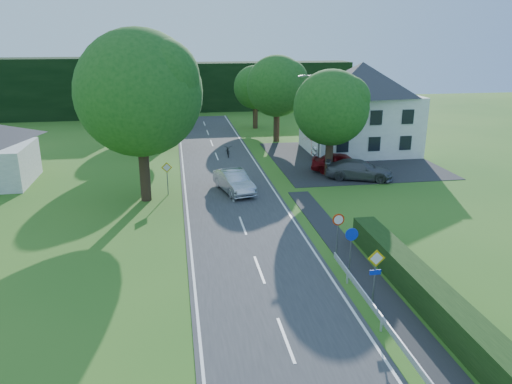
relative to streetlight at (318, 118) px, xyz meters
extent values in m
cube|color=#343336|center=(-8.06, -10.00, -4.44)|extent=(7.00, 80.00, 0.04)
cube|color=#272729|center=(3.94, 3.00, -4.44)|extent=(14.00, 16.00, 0.04)
cube|color=white|center=(-11.31, -10.00, -4.42)|extent=(0.12, 80.00, 0.01)
cube|color=white|center=(-4.81, -10.00, -4.42)|extent=(0.12, 80.00, 0.01)
cube|color=black|center=(-0.06, 36.00, -0.96)|extent=(30.00, 5.00, 7.00)
cube|color=silver|center=(5.94, 6.00, -1.66)|extent=(10.00, 8.00, 5.60)
pyramid|color=#2A292F|center=(5.94, 6.00, 2.64)|extent=(10.60, 8.40, 3.00)
cylinder|color=slate|center=(0.14, 0.00, -0.46)|extent=(0.16, 0.16, 8.00)
cylinder|color=slate|center=(-0.66, 0.00, 3.44)|extent=(1.70, 0.10, 0.10)
cube|color=slate|center=(-1.56, 0.00, 3.39)|extent=(0.50, 0.18, 0.12)
cylinder|color=slate|center=(-3.76, -22.00, -3.26)|extent=(0.07, 0.07, 2.40)
cube|color=gold|center=(-3.76, -22.03, -2.26)|extent=(0.78, 0.04, 0.78)
cube|color=white|center=(-3.76, -22.03, -2.26)|extent=(0.57, 0.05, 0.57)
cube|color=#0D2FCD|center=(-3.76, -22.03, -2.91)|extent=(0.50, 0.04, 0.22)
cylinder|color=slate|center=(-3.76, -19.00, -3.36)|extent=(0.07, 0.07, 2.20)
cylinder|color=#0D2FCD|center=(-3.76, -19.03, -2.41)|extent=(0.64, 0.04, 0.64)
cylinder|color=slate|center=(-3.76, -17.00, -3.36)|extent=(0.07, 0.07, 2.20)
cylinder|color=red|center=(-3.76, -17.03, -2.41)|extent=(0.64, 0.04, 0.64)
cylinder|color=white|center=(-3.76, -17.05, -2.41)|extent=(0.48, 0.04, 0.48)
cylinder|color=slate|center=(-12.56, -5.00, -3.36)|extent=(0.07, 0.07, 2.20)
cube|color=gold|center=(-12.56, -5.03, -2.41)|extent=(0.78, 0.04, 0.78)
cube|color=white|center=(-12.56, -5.03, -2.41)|extent=(0.57, 0.05, 0.57)
imported|color=#B2B1B6|center=(-7.76, -5.23, -3.63)|extent=(2.80, 5.10, 1.59)
imported|color=black|center=(-6.97, 6.07, -3.91)|extent=(0.77, 1.99, 1.03)
imported|color=maroon|center=(1.69, -1.42, -3.59)|extent=(5.26, 3.71, 1.66)
imported|color=#B8B9BD|center=(2.91, 3.68, -3.71)|extent=(4.41, 1.74, 1.43)
imported|color=#56565C|center=(2.49, -3.50, -3.66)|extent=(5.71, 3.92, 1.53)
imported|color=red|center=(0.96, 5.00, -3.51)|extent=(2.56, 2.58, 1.84)
camera|label=1|loc=(-11.86, -40.03, 6.78)|focal=35.00mm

